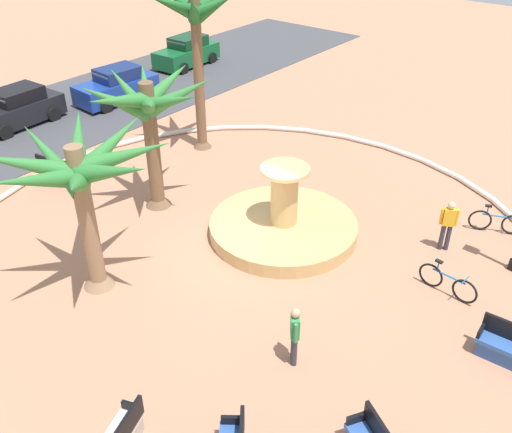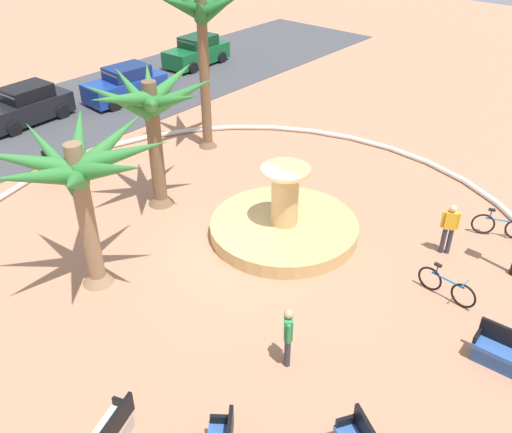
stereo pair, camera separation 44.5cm
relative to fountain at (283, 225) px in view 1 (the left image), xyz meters
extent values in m
plane|color=tan|center=(-1.40, 0.46, -0.33)|extent=(80.00, 80.00, 0.00)
torus|color=silver|center=(-1.40, 0.46, -0.23)|extent=(18.31, 18.31, 0.20)
cube|color=#424247|center=(-1.40, 14.02, -0.31)|extent=(48.00, 8.00, 0.03)
cylinder|color=tan|center=(0.00, 0.00, -0.10)|extent=(4.68, 4.68, 0.45)
cylinder|color=#236093|center=(0.00, 0.00, -0.14)|extent=(4.12, 4.12, 0.34)
cylinder|color=tan|center=(0.00, 0.00, 1.01)|extent=(0.84, 0.84, 1.78)
cylinder|color=#E0B370|center=(0.00, 0.00, 1.96)|extent=(1.50, 1.50, 0.12)
cylinder|color=brown|center=(3.08, 6.41, 2.73)|extent=(0.40, 0.40, 6.11)
cone|color=brown|center=(3.08, 6.41, -0.08)|extent=(0.75, 0.75, 0.50)
cone|color=#1E6028|center=(3.12, 7.30, 5.39)|extent=(0.65, 2.03, 1.30)
cone|color=#1E6028|center=(2.39, 6.98, 5.40)|extent=(1.91, 1.72, 1.28)
cone|color=#1E6028|center=(2.17, 6.34, 5.43)|extent=(2.06, 0.72, 1.22)
cone|color=#1E6028|center=(2.44, 5.84, 5.32)|extent=(1.85, 1.74, 1.41)
cone|color=#1E6028|center=(3.09, 5.55, 5.32)|extent=(0.59, 1.99, 1.42)
cone|color=#1E6028|center=(3.77, 5.86, 5.37)|extent=(1.92, 1.68, 1.34)
cylinder|color=#8E6B4C|center=(-5.28, 2.51, 1.80)|extent=(0.46, 0.46, 4.26)
cone|color=#8E6B4C|center=(-5.28, 2.51, -0.08)|extent=(0.87, 0.87, 0.50)
cone|color=#337F38|center=(-4.15, 2.61, 3.54)|extent=(2.49, 0.76, 1.31)
cone|color=#337F38|center=(-4.54, 3.40, 3.61)|extent=(2.00, 2.25, 1.18)
cone|color=#337F38|center=(-5.30, 3.53, 3.31)|extent=(0.59, 2.35, 1.73)
cone|color=#337F38|center=(-6.17, 3.24, 3.58)|extent=(2.26, 1.99, 1.24)
cone|color=#337F38|center=(-6.40, 2.44, 3.51)|extent=(2.47, 0.70, 1.37)
cone|color=#337F38|center=(-5.94, 1.63, 3.45)|extent=(1.90, 2.27, 1.47)
cone|color=#337F38|center=(-5.12, 1.38, 3.55)|extent=(0.90, 2.51, 1.29)
cone|color=#337F38|center=(-4.47, 1.68, 3.63)|extent=(2.12, 2.16, 1.15)
cylinder|color=brown|center=(-1.26, 4.42, 1.85)|extent=(0.47, 0.47, 4.35)
cone|color=brown|center=(-1.26, 4.42, -0.08)|extent=(0.89, 0.89, 0.50)
cone|color=#337F38|center=(-0.22, 4.57, 3.70)|extent=(2.31, 0.88, 1.18)
cone|color=#337F38|center=(-0.65, 5.17, 3.52)|extent=(1.80, 2.06, 1.51)
cone|color=#337F38|center=(-1.17, 5.35, 3.47)|extent=(0.76, 2.21, 1.59)
cone|color=#337F38|center=(-2.01, 5.01, 3.51)|extent=(2.06, 1.79, 1.53)
cone|color=#337F38|center=(-2.31, 4.43, 3.74)|extent=(2.26, 0.58, 1.10)
cone|color=#337F38|center=(-1.87, 3.60, 3.65)|extent=(1.80, 2.12, 1.27)
cone|color=#337F38|center=(-1.23, 3.39, 3.65)|extent=(0.62, 2.26, 1.27)
cone|color=#337F38|center=(-0.52, 3.75, 3.57)|extent=(2.01, 1.91, 1.41)
cube|color=black|center=(-7.75, -1.83, 0.26)|extent=(0.23, 0.45, 0.24)
cube|color=black|center=(-5.13, -5.57, 0.26)|extent=(0.42, 0.30, 0.24)
cube|color=black|center=(-6.72, -3.64, 0.26)|extent=(0.34, 0.41, 0.24)
cube|color=#B73D33|center=(-2.38, 8.55, 0.12)|extent=(0.69, 1.65, 0.12)
cube|color=black|center=(-2.58, 8.52, 0.42)|extent=(0.27, 1.60, 0.50)
cube|color=#9C342B|center=(-2.38, 8.55, -0.13)|extent=(0.63, 1.52, 0.39)
cube|color=black|center=(-2.46, 9.29, 0.26)|extent=(0.46, 0.13, 0.24)
cube|color=black|center=(-2.29, 7.80, 0.26)|extent=(0.46, 0.13, 0.24)
cube|color=#335BA8|center=(-1.07, -7.38, 0.12)|extent=(0.57, 1.62, 0.12)
cube|color=#2B4E8F|center=(-1.07, -7.38, -0.13)|extent=(0.52, 1.49, 0.39)
cube|color=black|center=(-1.10, -6.63, 0.26)|extent=(0.45, 0.10, 0.24)
torus|color=black|center=(0.36, -5.71, 0.03)|extent=(0.13, 0.72, 0.72)
torus|color=black|center=(0.46, -4.72, 0.03)|extent=(0.13, 0.72, 0.72)
cylinder|color=#1E66B2|center=(0.41, -5.21, 0.27)|extent=(0.14, 0.95, 0.05)
cylinder|color=#1E66B2|center=(0.44, -4.87, 0.42)|extent=(0.04, 0.04, 0.30)
cube|color=black|center=(0.44, -4.87, 0.59)|extent=(0.12, 0.21, 0.06)
cylinder|color=#1E66B2|center=(0.36, -5.66, 0.40)|extent=(0.44, 0.07, 0.03)
torus|color=black|center=(4.10, -4.77, 0.03)|extent=(0.34, 0.69, 0.72)
cylinder|color=#1E66B2|center=(4.30, -5.24, 0.27)|extent=(0.42, 0.89, 0.05)
cylinder|color=#1E66B2|center=(4.16, -4.91, 0.42)|extent=(0.04, 0.04, 0.30)
cube|color=black|center=(4.16, -4.91, 0.59)|extent=(0.17, 0.22, 0.06)
cylinder|color=#33333D|center=(2.41, -4.39, 0.11)|extent=(0.14, 0.14, 0.88)
cylinder|color=#33333D|center=(2.33, -4.24, 0.11)|extent=(0.14, 0.14, 0.88)
cube|color=yellow|center=(2.37, -4.31, 0.83)|extent=(0.34, 0.39, 0.56)
sphere|color=beige|center=(2.37, -4.31, 1.23)|extent=(0.22, 0.22, 0.22)
cylinder|color=yellow|center=(2.47, -4.51, 0.83)|extent=(0.09, 0.09, 0.53)
cylinder|color=yellow|center=(2.26, -4.12, 0.83)|extent=(0.09, 0.09, 0.53)
cylinder|color=#33333D|center=(-4.28, -3.44, 0.09)|extent=(0.14, 0.14, 0.85)
cylinder|color=#33333D|center=(-4.14, -3.33, 0.09)|extent=(0.14, 0.14, 0.85)
cube|color=#338C4C|center=(-4.21, -3.39, 0.80)|extent=(0.39, 0.37, 0.56)
sphere|color=tan|center=(-4.21, -3.39, 1.20)|extent=(0.22, 0.22, 0.22)
cylinder|color=#338C4C|center=(-4.38, -3.52, 0.80)|extent=(0.09, 0.09, 0.53)
cylinder|color=#338C4C|center=(-4.04, -3.25, 0.80)|extent=(0.09, 0.09, 0.53)
cube|color=black|center=(-0.40, 14.40, 0.31)|extent=(4.08, 1.91, 0.90)
cube|color=black|center=(-0.20, 14.41, 1.04)|extent=(2.07, 1.55, 0.60)
cylinder|color=black|center=(-1.59, 13.49, -0.01)|extent=(0.65, 0.25, 0.64)
cylinder|color=black|center=(0.89, 13.62, -0.01)|extent=(0.65, 0.25, 0.64)
cylinder|color=black|center=(0.80, 15.32, -0.01)|extent=(0.65, 0.25, 0.64)
cube|color=navy|center=(4.28, 13.27, 0.31)|extent=(4.11, 1.98, 0.90)
cube|color=navy|center=(4.48, 13.26, 1.04)|extent=(2.10, 1.58, 0.60)
cube|color=#333D47|center=(3.59, 13.32, 0.96)|extent=(0.39, 1.38, 0.51)
cylinder|color=black|center=(2.99, 12.51, -0.01)|extent=(0.65, 0.27, 0.64)
cylinder|color=black|center=(3.11, 14.21, -0.01)|extent=(0.65, 0.27, 0.64)
cylinder|color=black|center=(5.46, 12.33, -0.01)|extent=(0.65, 0.27, 0.64)
cylinder|color=black|center=(5.58, 14.03, -0.01)|extent=(0.65, 0.27, 0.64)
cube|color=#145B2D|center=(10.52, 14.63, 0.31)|extent=(4.08, 1.90, 0.90)
cube|color=#0C371B|center=(10.72, 14.64, 1.04)|extent=(2.07, 1.54, 0.60)
cube|color=#333D47|center=(9.82, 14.60, 0.96)|extent=(0.36, 1.37, 0.51)
cylinder|color=black|center=(9.33, 13.72, -0.01)|extent=(0.65, 0.25, 0.64)
cylinder|color=black|center=(9.24, 15.42, -0.01)|extent=(0.65, 0.25, 0.64)
cylinder|color=black|center=(11.80, 13.84, -0.01)|extent=(0.65, 0.25, 0.64)
cylinder|color=black|center=(11.72, 15.54, -0.01)|extent=(0.65, 0.25, 0.64)
camera|label=1|loc=(-12.04, -8.50, 9.67)|focal=39.11mm
camera|label=2|loc=(-11.76, -8.84, 9.67)|focal=39.11mm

